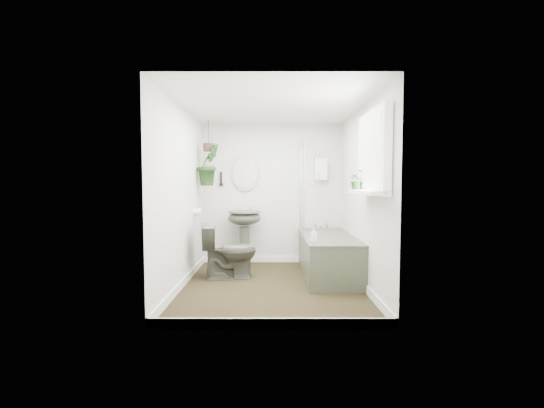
{
  "coord_description": "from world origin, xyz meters",
  "views": [
    {
      "loc": [
        0.0,
        -4.63,
        1.33
      ],
      "look_at": [
        0.0,
        0.15,
        1.05
      ],
      "focal_mm": 24.0,
      "sensor_mm": 36.0,
      "label": 1
    }
  ],
  "objects": [
    {
      "name": "pedestal_sink",
      "position": [
        -0.44,
        1.11,
        0.44
      ],
      "size": [
        0.6,
        0.53,
        0.89
      ],
      "primitive_type": null,
      "rotation": [
        0.0,
        0.0,
        0.19
      ],
      "color": "#3E3E34",
      "rests_on": "floor"
    },
    {
      "name": "oval_mirror",
      "position": [
        -0.44,
        1.37,
        1.5
      ],
      "size": [
        0.46,
        0.03,
        0.62
      ],
      "primitive_type": "ellipsoid",
      "color": "#B3AA93",
      "rests_on": "wall_back"
    },
    {
      "name": "wall_front",
      "position": [
        0.0,
        -1.41,
        1.15
      ],
      "size": [
        2.3,
        0.02,
        2.3
      ],
      "primitive_type": "cube",
      "color": "white",
      "rests_on": "ground"
    },
    {
      "name": "bath_screen",
      "position": [
        0.47,
        0.99,
        1.28
      ],
      "size": [
        0.04,
        0.72,
        1.4
      ],
      "primitive_type": null,
      "color": "silver",
      "rests_on": "bathtub"
    },
    {
      "name": "sill_plant",
      "position": [
        0.99,
        -0.4,
        1.36
      ],
      "size": [
        0.23,
        0.21,
        0.23
      ],
      "primitive_type": "imported",
      "rotation": [
        0.0,
        0.0,
        0.16
      ],
      "color": "black",
      "rests_on": "window_sill"
    },
    {
      "name": "wall_right",
      "position": [
        1.16,
        0.0,
        1.15
      ],
      "size": [
        0.02,
        2.8,
        2.3
      ],
      "primitive_type": "cube",
      "color": "white",
      "rests_on": "ground"
    },
    {
      "name": "toilet",
      "position": [
        -0.6,
        0.39,
        0.38
      ],
      "size": [
        0.82,
        0.56,
        0.77
      ],
      "primitive_type": "imported",
      "rotation": [
        0.0,
        0.0,
        1.76
      ],
      "color": "#3E3E34",
      "rests_on": "floor"
    },
    {
      "name": "hanging_plant",
      "position": [
        -0.97,
        0.95,
        1.61
      ],
      "size": [
        0.45,
        0.45,
        0.64
      ],
      "primitive_type": "imported",
      "rotation": [
        0.0,
        0.0,
        0.78
      ],
      "color": "black",
      "rests_on": "ceiling"
    },
    {
      "name": "window_recess",
      "position": [
        1.09,
        -0.7,
        1.65
      ],
      "size": [
        0.08,
        1.0,
        0.9
      ],
      "primitive_type": "cube",
      "color": "white",
      "rests_on": "wall_right"
    },
    {
      "name": "shower_box",
      "position": [
        0.8,
        1.34,
        1.55
      ],
      "size": [
        0.2,
        0.1,
        0.35
      ],
      "primitive_type": "cube",
      "color": "white",
      "rests_on": "wall_back"
    },
    {
      "name": "wall_sconce",
      "position": [
        -0.84,
        1.36,
        1.4
      ],
      "size": [
        0.04,
        0.04,
        0.22
      ],
      "primitive_type": "cylinder",
      "color": "black",
      "rests_on": "wall_back"
    },
    {
      "name": "floor",
      "position": [
        0.0,
        0.0,
        -0.01
      ],
      "size": [
        2.3,
        2.8,
        0.02
      ],
      "primitive_type": "cube",
      "color": "black",
      "rests_on": "ground"
    },
    {
      "name": "bathtub",
      "position": [
        0.8,
        0.5,
        0.29
      ],
      "size": [
        0.72,
        1.72,
        0.58
      ],
      "primitive_type": null,
      "color": "#3E3E34",
      "rests_on": "floor"
    },
    {
      "name": "window_blinds",
      "position": [
        1.04,
        -0.7,
        1.65
      ],
      "size": [
        0.01,
        0.86,
        0.76
      ],
      "primitive_type": "cube",
      "color": "white",
      "rests_on": "wall_right"
    },
    {
      "name": "wall_left",
      "position": [
        -1.16,
        0.0,
        1.15
      ],
      "size": [
        0.02,
        2.8,
        2.3
      ],
      "primitive_type": "cube",
      "color": "white",
      "rests_on": "ground"
    },
    {
      "name": "hanging_pot",
      "position": [
        -0.97,
        0.95,
        1.87
      ],
      "size": [
        0.16,
        0.16,
        0.12
      ],
      "primitive_type": "cylinder",
      "color": "#34231A",
      "rests_on": "ceiling"
    },
    {
      "name": "window_sill",
      "position": [
        1.02,
        -0.7,
        1.23
      ],
      "size": [
        0.18,
        1.0,
        0.04
      ],
      "primitive_type": "cube",
      "color": "white",
      "rests_on": "wall_right"
    },
    {
      "name": "wall_back",
      "position": [
        0.0,
        1.41,
        1.15
      ],
      "size": [
        2.3,
        0.02,
        2.3
      ],
      "primitive_type": "cube",
      "color": "white",
      "rests_on": "ground"
    },
    {
      "name": "ceiling",
      "position": [
        0.0,
        0.0,
        2.31
      ],
      "size": [
        2.3,
        2.8,
        0.02
      ],
      "primitive_type": "cube",
      "color": "white",
      "rests_on": "ground"
    },
    {
      "name": "skirting",
      "position": [
        0.0,
        0.0,
        0.05
      ],
      "size": [
        2.3,
        2.8,
        0.1
      ],
      "primitive_type": "cube",
      "color": "white",
      "rests_on": "floor"
    },
    {
      "name": "soap_bottle",
      "position": [
        0.54,
        -0.01,
        0.67
      ],
      "size": [
        0.09,
        0.1,
        0.18
      ],
      "primitive_type": "imported",
      "rotation": [
        0.0,
        0.0,
        -0.18
      ],
      "color": "#272423",
      "rests_on": "bathtub"
    },
    {
      "name": "toilet_roll_holder",
      "position": [
        -1.1,
        0.7,
        0.9
      ],
      "size": [
        0.11,
        0.11,
        0.11
      ],
      "primitive_type": "cylinder",
      "rotation": [
        0.0,
        1.57,
        0.0
      ],
      "color": "white",
      "rests_on": "wall_left"
    }
  ]
}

